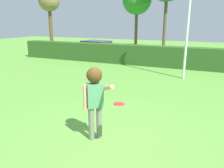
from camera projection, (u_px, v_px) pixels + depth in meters
name	position (u px, v px, depth m)	size (l,w,h in m)	color
ground_plane	(108.00, 143.00, 5.38)	(60.00, 60.00, 0.00)	#5B9A39
person	(95.00, 94.00, 5.25)	(0.82, 0.50, 1.80)	slate
frisbee	(119.00, 104.00, 4.70)	(0.24, 0.24, 0.04)	red
lamppost	(190.00, 1.00, 10.41)	(0.24, 0.24, 6.80)	silver
hedge_row	(175.00, 57.00, 13.94)	(23.18, 0.90, 1.29)	#2C531F
parked_car_silver	(96.00, 48.00, 18.75)	(4.43, 2.42, 1.25)	#B7B7BC
bare_elm_tree	(49.00, 2.00, 23.52)	(2.23, 2.23, 6.03)	brown
oak_tree	(137.00, 0.00, 23.75)	(3.08, 3.08, 6.55)	brown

